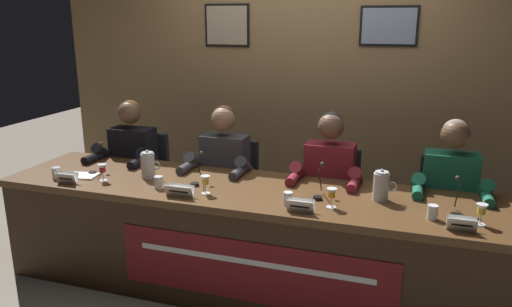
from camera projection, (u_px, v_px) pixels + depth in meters
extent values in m
plane|color=gray|center=(256.00, 287.00, 3.55)|extent=(12.00, 12.00, 0.00)
cube|color=#937047|center=(304.00, 84.00, 4.48)|extent=(4.86, 0.12, 2.60)
cube|color=black|center=(227.00, 25.00, 4.50)|extent=(0.43, 0.02, 0.38)
cube|color=tan|center=(227.00, 25.00, 4.49)|extent=(0.39, 0.01, 0.34)
cube|color=black|center=(389.00, 26.00, 4.06)|extent=(0.48, 0.02, 0.33)
cube|color=#8C99AD|center=(389.00, 26.00, 4.05)|extent=(0.44, 0.01, 0.29)
cube|color=brown|center=(256.00, 192.00, 3.35)|extent=(3.66, 0.82, 0.05)
cube|color=#342112|center=(237.00, 268.00, 3.10)|extent=(3.60, 0.04, 0.70)
cube|color=#342112|center=(49.00, 212.00, 3.99)|extent=(0.08, 0.74, 0.70)
cube|color=maroon|center=(251.00, 273.00, 3.04)|extent=(1.79, 0.01, 0.41)
cube|color=white|center=(251.00, 262.00, 3.02)|extent=(1.52, 0.00, 0.04)
cylinder|color=black|center=(141.00, 234.00, 4.39)|extent=(0.44, 0.44, 0.02)
cylinder|color=black|center=(139.00, 211.00, 4.34)|extent=(0.05, 0.05, 0.40)
cube|color=#232328|center=(138.00, 188.00, 4.28)|extent=(0.44, 0.44, 0.03)
cube|color=#232328|center=(148.00, 157.00, 4.40)|extent=(0.40, 0.05, 0.44)
cylinder|color=black|center=(106.00, 225.00, 4.05)|extent=(0.10, 0.10, 0.46)
cylinder|color=black|center=(127.00, 228.00, 3.99)|extent=(0.10, 0.10, 0.46)
cylinder|color=black|center=(114.00, 187.00, 4.11)|extent=(0.13, 0.34, 0.13)
cylinder|color=black|center=(135.00, 190.00, 4.05)|extent=(0.13, 0.34, 0.13)
cube|color=black|center=(134.00, 156.00, 4.17)|extent=(0.36, 0.20, 0.48)
sphere|color=brown|center=(129.00, 113.00, 4.05)|extent=(0.19, 0.19, 0.19)
sphere|color=#593819|center=(130.00, 111.00, 4.06)|extent=(0.17, 0.17, 0.17)
cylinder|color=black|center=(105.00, 154.00, 4.14)|extent=(0.09, 0.30, 0.25)
cylinder|color=black|center=(149.00, 159.00, 4.01)|extent=(0.09, 0.30, 0.25)
cylinder|color=black|center=(94.00, 158.00, 3.99)|extent=(0.07, 0.24, 0.07)
cylinder|color=black|center=(139.00, 162.00, 3.86)|extent=(0.07, 0.24, 0.07)
cube|color=white|center=(65.00, 179.00, 3.43)|extent=(0.15, 0.03, 0.08)
cube|color=white|center=(69.00, 177.00, 3.46)|extent=(0.15, 0.03, 0.08)
cube|color=black|center=(65.00, 179.00, 3.43)|extent=(0.11, 0.01, 0.01)
cylinder|color=white|center=(103.00, 180.00, 3.51)|extent=(0.06, 0.06, 0.00)
cylinder|color=white|center=(103.00, 177.00, 3.50)|extent=(0.01, 0.01, 0.05)
cone|color=white|center=(102.00, 169.00, 3.49)|extent=(0.06, 0.06, 0.06)
cylinder|color=#B21E2D|center=(102.00, 169.00, 3.49)|extent=(0.04, 0.04, 0.04)
cylinder|color=silver|center=(56.00, 173.00, 3.55)|extent=(0.06, 0.06, 0.08)
cylinder|color=silver|center=(57.00, 175.00, 3.55)|extent=(0.05, 0.05, 0.05)
cylinder|color=black|center=(93.00, 173.00, 3.66)|extent=(0.06, 0.06, 0.02)
cylinder|color=black|center=(97.00, 158.00, 3.69)|extent=(0.01, 0.13, 0.18)
sphere|color=#2D2D2D|center=(101.00, 144.00, 3.73)|extent=(0.03, 0.03, 0.03)
cylinder|color=black|center=(228.00, 247.00, 4.14)|extent=(0.44, 0.44, 0.02)
cylinder|color=black|center=(228.00, 223.00, 4.08)|extent=(0.05, 0.05, 0.40)
cube|color=#232328|center=(227.00, 199.00, 4.02)|extent=(0.44, 0.44, 0.03)
cube|color=#232328|center=(235.00, 165.00, 4.14)|extent=(0.40, 0.05, 0.44)
cylinder|color=black|center=(199.00, 239.00, 3.79)|extent=(0.10, 0.10, 0.46)
cylinder|color=black|center=(223.00, 242.00, 3.73)|extent=(0.10, 0.10, 0.46)
cylinder|color=black|center=(206.00, 198.00, 3.85)|extent=(0.13, 0.34, 0.13)
cylinder|color=black|center=(230.00, 201.00, 3.79)|extent=(0.13, 0.34, 0.13)
cube|color=#38383D|center=(225.00, 165.00, 3.92)|extent=(0.36, 0.20, 0.48)
sphere|color=#8E664C|center=(223.00, 119.00, 3.80)|extent=(0.19, 0.19, 0.19)
sphere|color=#331E0F|center=(224.00, 117.00, 3.81)|extent=(0.17, 0.17, 0.17)
cylinder|color=#38383D|center=(196.00, 163.00, 3.88)|extent=(0.09, 0.30, 0.25)
cylinder|color=#38383D|center=(246.00, 168.00, 3.75)|extent=(0.09, 0.30, 0.25)
cylinder|color=#38383D|center=(187.00, 167.00, 3.73)|extent=(0.07, 0.24, 0.07)
cylinder|color=#38383D|center=(238.00, 172.00, 3.60)|extent=(0.07, 0.24, 0.07)
cube|color=white|center=(179.00, 192.00, 3.17)|extent=(0.19, 0.03, 0.08)
cube|color=white|center=(181.00, 190.00, 3.21)|extent=(0.19, 0.03, 0.08)
cube|color=black|center=(178.00, 192.00, 3.17)|extent=(0.14, 0.01, 0.01)
cylinder|color=white|center=(206.00, 193.00, 3.25)|extent=(0.06, 0.06, 0.00)
cylinder|color=white|center=(206.00, 189.00, 3.25)|extent=(0.01, 0.01, 0.05)
cone|color=white|center=(205.00, 180.00, 3.23)|extent=(0.06, 0.06, 0.06)
cylinder|color=yellow|center=(205.00, 181.00, 3.23)|extent=(0.04, 0.04, 0.04)
cylinder|color=silver|center=(159.00, 182.00, 3.35)|extent=(0.06, 0.06, 0.08)
cylinder|color=silver|center=(159.00, 185.00, 3.35)|extent=(0.05, 0.05, 0.05)
cylinder|color=black|center=(195.00, 184.00, 3.41)|extent=(0.06, 0.06, 0.02)
cylinder|color=black|center=(198.00, 168.00, 3.44)|extent=(0.01, 0.13, 0.18)
sphere|color=#2D2D2D|center=(201.00, 153.00, 3.47)|extent=(0.03, 0.03, 0.03)
cylinder|color=black|center=(326.00, 262.00, 3.88)|extent=(0.44, 0.44, 0.02)
cylinder|color=black|center=(327.00, 237.00, 3.83)|extent=(0.05, 0.05, 0.40)
cube|color=#232328|center=(329.00, 211.00, 3.77)|extent=(0.44, 0.44, 0.03)
cube|color=#232328|center=(334.00, 175.00, 3.89)|extent=(0.40, 0.05, 0.44)
cylinder|color=black|center=(305.00, 255.00, 3.54)|extent=(0.10, 0.10, 0.46)
cylinder|color=black|center=(333.00, 259.00, 3.48)|extent=(0.10, 0.10, 0.46)
cylinder|color=black|center=(311.00, 211.00, 3.60)|extent=(0.13, 0.34, 0.13)
cylinder|color=black|center=(338.00, 215.00, 3.54)|extent=(0.13, 0.34, 0.13)
cube|color=maroon|center=(329.00, 175.00, 3.66)|extent=(0.36, 0.20, 0.48)
sphere|color=brown|center=(331.00, 126.00, 3.54)|extent=(0.19, 0.19, 0.19)
sphere|color=black|center=(332.00, 124.00, 3.55)|extent=(0.17, 0.17, 0.17)
cylinder|color=maroon|center=(299.00, 173.00, 3.63)|extent=(0.09, 0.30, 0.25)
cylinder|color=maroon|center=(356.00, 179.00, 3.50)|extent=(0.09, 0.30, 0.25)
cylinder|color=maroon|center=(294.00, 178.00, 3.48)|extent=(0.07, 0.24, 0.07)
cylinder|color=maroon|center=(353.00, 184.00, 3.35)|extent=(0.07, 0.24, 0.07)
cube|color=white|center=(300.00, 207.00, 2.92)|extent=(0.17, 0.03, 0.08)
cube|color=white|center=(301.00, 205.00, 2.95)|extent=(0.17, 0.03, 0.08)
cube|color=black|center=(300.00, 207.00, 2.92)|extent=(0.12, 0.01, 0.01)
cylinder|color=white|center=(331.00, 207.00, 3.02)|extent=(0.06, 0.06, 0.00)
cylinder|color=white|center=(331.00, 203.00, 3.01)|extent=(0.01, 0.01, 0.05)
cone|color=white|center=(332.00, 193.00, 2.99)|extent=(0.06, 0.06, 0.06)
cylinder|color=orange|center=(332.00, 194.00, 2.99)|extent=(0.04, 0.04, 0.04)
cylinder|color=silver|center=(288.00, 199.00, 3.04)|extent=(0.06, 0.06, 0.08)
cylinder|color=silver|center=(288.00, 201.00, 3.05)|extent=(0.05, 0.05, 0.05)
cylinder|color=black|center=(318.00, 198.00, 3.15)|extent=(0.06, 0.06, 0.02)
cylinder|color=black|center=(320.00, 180.00, 3.18)|extent=(0.01, 0.13, 0.18)
sphere|color=#2D2D2D|center=(322.00, 164.00, 3.21)|extent=(0.03, 0.03, 0.03)
cylinder|color=black|center=(439.00, 279.00, 3.63)|extent=(0.44, 0.44, 0.02)
cylinder|color=black|center=(442.00, 253.00, 3.57)|extent=(0.05, 0.05, 0.40)
cube|color=#232328|center=(445.00, 225.00, 3.51)|extent=(0.44, 0.44, 0.03)
cube|color=#232328|center=(447.00, 186.00, 3.63)|extent=(0.40, 0.05, 0.44)
cylinder|color=black|center=(427.00, 273.00, 3.28)|extent=(0.10, 0.10, 0.46)
cylinder|color=black|center=(460.00, 278.00, 3.22)|extent=(0.10, 0.10, 0.46)
cylinder|color=black|center=(431.00, 226.00, 3.34)|extent=(0.13, 0.34, 0.13)
cylinder|color=black|center=(463.00, 230.00, 3.28)|extent=(0.13, 0.34, 0.13)
cube|color=#196047|center=(449.00, 186.00, 3.41)|extent=(0.36, 0.20, 0.48)
sphere|color=brown|center=(455.00, 135.00, 3.29)|extent=(0.19, 0.19, 0.19)
sphere|color=gray|center=(455.00, 132.00, 3.30)|extent=(0.17, 0.17, 0.17)
cylinder|color=#196047|center=(418.00, 185.00, 3.37)|extent=(0.09, 0.30, 0.25)
cylinder|color=#196047|center=(484.00, 192.00, 3.24)|extent=(0.09, 0.30, 0.25)
cylinder|color=#196047|center=(418.00, 191.00, 3.22)|extent=(0.07, 0.24, 0.07)
cylinder|color=#196047|center=(487.00, 198.00, 3.09)|extent=(0.07, 0.24, 0.07)
cube|color=white|center=(462.00, 225.00, 2.66)|extent=(0.16, 0.03, 0.08)
cube|color=white|center=(462.00, 223.00, 2.69)|extent=(0.16, 0.03, 0.08)
cube|color=black|center=(462.00, 225.00, 2.66)|extent=(0.11, 0.01, 0.01)
cylinder|color=white|center=(480.00, 224.00, 2.76)|extent=(0.06, 0.06, 0.00)
cylinder|color=white|center=(480.00, 219.00, 2.76)|extent=(0.01, 0.01, 0.05)
cone|color=white|center=(482.00, 210.00, 2.74)|extent=(0.06, 0.06, 0.06)
cylinder|color=yellow|center=(481.00, 211.00, 2.74)|extent=(0.04, 0.04, 0.04)
cylinder|color=silver|center=(433.00, 212.00, 2.83)|extent=(0.06, 0.06, 0.08)
cylinder|color=silver|center=(432.00, 215.00, 2.84)|extent=(0.05, 0.05, 0.05)
cylinder|color=black|center=(456.00, 215.00, 2.87)|extent=(0.06, 0.06, 0.02)
cylinder|color=black|center=(457.00, 196.00, 2.90)|extent=(0.01, 0.13, 0.18)
sphere|color=#2D2D2D|center=(458.00, 178.00, 2.93)|extent=(0.03, 0.03, 0.03)
cylinder|color=silver|center=(148.00, 166.00, 3.56)|extent=(0.10, 0.10, 0.18)
cylinder|color=silver|center=(147.00, 153.00, 3.53)|extent=(0.08, 0.09, 0.01)
sphere|color=silver|center=(147.00, 151.00, 3.53)|extent=(0.02, 0.02, 0.02)
torus|color=silver|center=(156.00, 165.00, 3.53)|extent=(0.07, 0.01, 0.07)
cylinder|color=silver|center=(381.00, 187.00, 3.11)|extent=(0.10, 0.10, 0.18)
cylinder|color=silver|center=(382.00, 172.00, 3.09)|extent=(0.08, 0.08, 0.01)
sphere|color=silver|center=(382.00, 170.00, 3.08)|extent=(0.02, 0.02, 0.02)
torus|color=silver|center=(392.00, 187.00, 3.09)|extent=(0.07, 0.01, 0.07)
cube|color=white|center=(83.00, 176.00, 3.60)|extent=(0.23, 0.18, 0.01)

